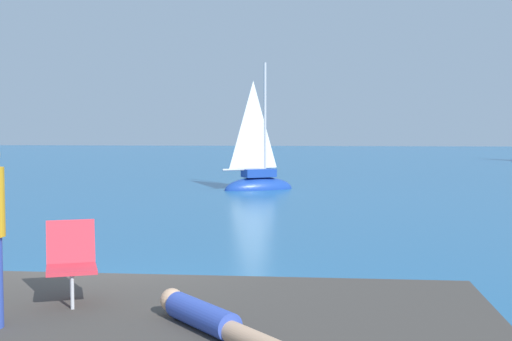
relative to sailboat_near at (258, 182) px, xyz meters
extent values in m
plane|color=#236093|center=(-0.38, -18.05, -0.30)|extent=(160.00, 160.00, 0.00)
cube|color=#483939|center=(-1.17, -19.08, -0.30)|extent=(1.46, 1.63, 1.13)
cube|color=#423634|center=(1.90, -19.06, -0.30)|extent=(1.00, 1.00, 0.46)
ellipsoid|color=#193D99|center=(0.01, 0.01, -0.30)|extent=(3.00, 2.27, 0.99)
cube|color=#193D99|center=(0.01, 0.01, 0.36)|extent=(1.44, 1.22, 0.32)
cylinder|color=#B7B7BC|center=(0.25, 0.14, 2.45)|extent=(0.11, 0.11, 4.51)
cylinder|color=#B2B2B7|center=(-0.54, -0.30, 0.51)|extent=(1.62, 0.95, 0.09)
pyramid|color=white|center=(-0.19, -0.11, 2.27)|extent=(1.29, 0.75, 3.43)
cylinder|color=#334CB2|center=(1.53, -21.29, 0.56)|extent=(0.77, 0.84, 0.24)
cylinder|color=tan|center=(2.02, -21.86, 0.53)|extent=(0.59, 0.65, 0.18)
sphere|color=tan|center=(1.17, -20.87, 0.58)|extent=(0.22, 0.22, 0.22)
cube|color=#E03342|center=(0.10, -20.57, 0.79)|extent=(0.64, 0.66, 0.04)
cube|color=#E03342|center=(0.00, -20.33, 1.02)|extent=(0.50, 0.32, 0.45)
cylinder|color=silver|center=(0.17, -20.76, 0.62)|extent=(0.04, 0.04, 0.35)
cylinder|color=silver|center=(0.00, -20.33, 0.62)|extent=(0.04, 0.04, 0.35)
camera|label=1|loc=(2.56, -27.07, 2.19)|focal=48.34mm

